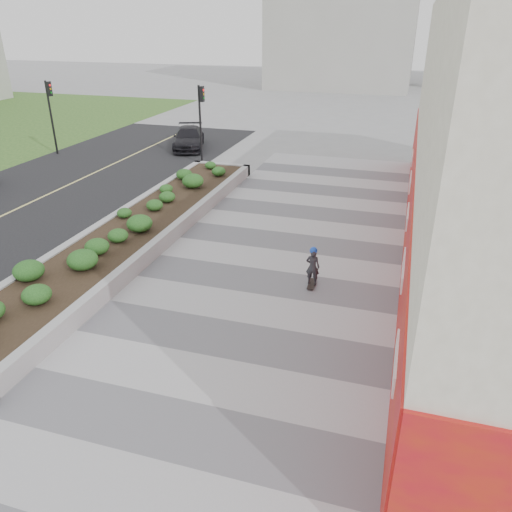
{
  "coord_description": "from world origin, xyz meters",
  "views": [
    {
      "loc": [
        3.63,
        -8.05,
        7.32
      ],
      "look_at": [
        -0.17,
        4.48,
        1.1
      ],
      "focal_mm": 35.0,
      "sensor_mm": 36.0,
      "label": 1
    }
  ],
  "objects_px": {
    "traffic_signal_near": "(201,113)",
    "car_dark": "(189,138)",
    "traffic_signal_far": "(51,107)",
    "skateboarder": "(313,266)",
    "planter": "(138,227)"
  },
  "relations": [
    {
      "from": "skateboarder",
      "to": "car_dark",
      "type": "height_order",
      "value": "skateboarder"
    },
    {
      "from": "traffic_signal_far",
      "to": "skateboarder",
      "type": "xyz_separation_m",
      "value": [
        17.82,
        -11.83,
        -2.1
      ]
    },
    {
      "from": "traffic_signal_near",
      "to": "car_dark",
      "type": "xyz_separation_m",
      "value": [
        -2.23,
        3.13,
        -2.12
      ]
    },
    {
      "from": "planter",
      "to": "skateboarder",
      "type": "height_order",
      "value": "skateboarder"
    },
    {
      "from": "traffic_signal_near",
      "to": "skateboarder",
      "type": "relative_size",
      "value": 3.25
    },
    {
      "from": "traffic_signal_far",
      "to": "skateboarder",
      "type": "distance_m",
      "value": 21.49
    },
    {
      "from": "skateboarder",
      "to": "car_dark",
      "type": "xyz_separation_m",
      "value": [
        -10.85,
        15.46,
        -0.02
      ]
    },
    {
      "from": "planter",
      "to": "traffic_signal_near",
      "type": "bearing_deg",
      "value": 99.35
    },
    {
      "from": "planter",
      "to": "skateboarder",
      "type": "bearing_deg",
      "value": -14.85
    },
    {
      "from": "traffic_signal_far",
      "to": "planter",
      "type": "bearing_deg",
      "value": -42.46
    },
    {
      "from": "traffic_signal_near",
      "to": "car_dark",
      "type": "height_order",
      "value": "traffic_signal_near"
    },
    {
      "from": "planter",
      "to": "traffic_signal_far",
      "type": "height_order",
      "value": "traffic_signal_far"
    },
    {
      "from": "skateboarder",
      "to": "planter",
      "type": "bearing_deg",
      "value": 163.32
    },
    {
      "from": "traffic_signal_near",
      "to": "car_dark",
      "type": "distance_m",
      "value": 4.39
    },
    {
      "from": "traffic_signal_near",
      "to": "skateboarder",
      "type": "bearing_deg",
      "value": -55.04
    }
  ]
}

